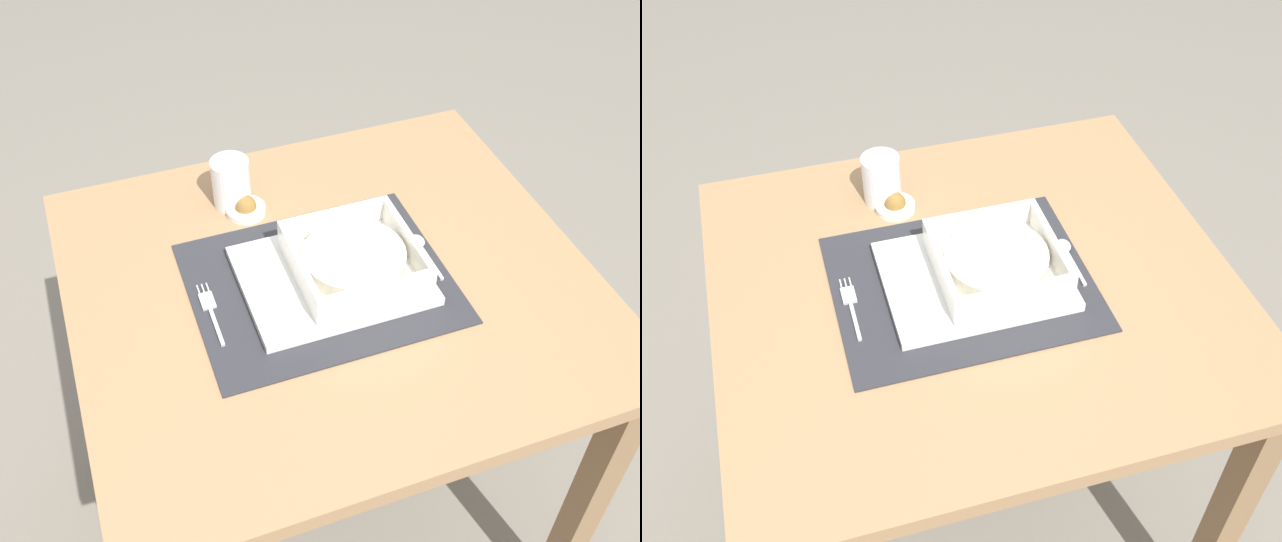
% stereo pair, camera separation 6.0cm
% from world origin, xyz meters
% --- Properties ---
extents(ground_plane, '(6.00, 6.00, 0.00)m').
position_xyz_m(ground_plane, '(0.00, 0.00, 0.00)').
color(ground_plane, gray).
extents(dining_table, '(0.84, 0.77, 0.75)m').
position_xyz_m(dining_table, '(0.00, 0.00, 0.63)').
color(dining_table, '#A37A51').
rests_on(dining_table, ground).
extents(placemat, '(0.41, 0.34, 0.00)m').
position_xyz_m(placemat, '(-0.02, -0.00, 0.75)').
color(placemat, '#2D2D33').
rests_on(placemat, dining_table).
extents(serving_plate, '(0.29, 0.23, 0.02)m').
position_xyz_m(serving_plate, '(-0.00, -0.00, 0.76)').
color(serving_plate, white).
rests_on(serving_plate, placemat).
extents(porridge_bowl, '(0.19, 0.19, 0.05)m').
position_xyz_m(porridge_bowl, '(0.04, -0.01, 0.79)').
color(porridge_bowl, white).
rests_on(porridge_bowl, serving_plate).
extents(fork, '(0.02, 0.14, 0.00)m').
position_xyz_m(fork, '(-0.20, 0.00, 0.75)').
color(fork, silver).
rests_on(fork, placemat).
extents(spoon, '(0.02, 0.11, 0.01)m').
position_xyz_m(spoon, '(0.17, 0.02, 0.76)').
color(spoon, silver).
rests_on(spoon, placemat).
extents(butter_knife, '(0.01, 0.13, 0.01)m').
position_xyz_m(butter_knife, '(0.14, -0.01, 0.76)').
color(butter_knife, black).
rests_on(butter_knife, placemat).
extents(drinking_glass, '(0.07, 0.07, 0.09)m').
position_xyz_m(drinking_glass, '(-0.10, 0.25, 0.79)').
color(drinking_glass, white).
rests_on(drinking_glass, dining_table).
extents(condiment_saucer, '(0.07, 0.07, 0.04)m').
position_xyz_m(condiment_saucer, '(-0.08, 0.21, 0.76)').
color(condiment_saucer, white).
rests_on(condiment_saucer, dining_table).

